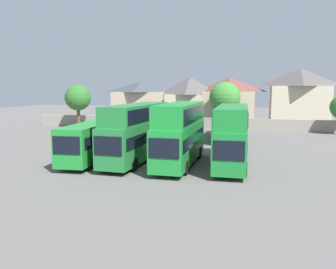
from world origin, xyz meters
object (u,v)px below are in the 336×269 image
object	(u,v)px
house_terrace_far_right	(299,97)
tree_behind_wall	(225,98)
house_terrace_left	(141,101)
bus_1	(95,138)
bus_5	(162,122)
bus_2	(137,129)
bus_3	(180,131)
bus_7	(226,124)
bus_4	(232,133)
house_terrace_right	(229,101)
tree_right_of_lot	(78,98)
bus_6	(186,124)
house_terrace_centre	(190,100)

from	to	relation	value
house_terrace_far_right	tree_behind_wall	world-z (taller)	house_terrace_far_right
house_terrace_left	bus_1	bearing A→B (deg)	-79.10
bus_5	house_terrace_left	distance (m)	21.06
house_terrace_left	bus_5	bearing A→B (deg)	-64.88
bus_2	bus_1	bearing A→B (deg)	-85.84
house_terrace_left	house_terrace_far_right	distance (m)	28.13
bus_3	bus_7	size ratio (longest dim) A/B	0.90
bus_1	bus_7	xyz separation A→B (m)	(10.64, 15.59, -0.02)
bus_4	tree_behind_wall	xyz separation A→B (m)	(-2.71, 27.65, 2.08)
house_terrace_right	tree_right_of_lot	distance (m)	25.99
bus_3	bus_4	bearing A→B (deg)	98.37
bus_7	house_terrace_far_right	world-z (taller)	house_terrace_far_right
house_terrace_right	tree_right_of_lot	xyz separation A→B (m)	(-23.22, -11.65, 0.63)
bus_2	bus_6	world-z (taller)	bus_2
bus_5	bus_7	distance (m)	8.34
house_terrace_far_right	bus_3	bearing A→B (deg)	-111.50
bus_2	bus_3	bearing A→B (deg)	85.36
bus_3	house_terrace_centre	bearing A→B (deg)	-170.53
bus_2	house_terrace_left	bearing A→B (deg)	-159.79
house_terrace_right	house_terrace_far_right	size ratio (longest dim) A/B	0.93
house_terrace_right	house_terrace_far_right	xyz separation A→B (m)	(11.67, 0.06, 0.75)
bus_3	bus_7	world-z (taller)	bus_3
bus_4	house_terrace_far_right	bearing A→B (deg)	163.58
house_terrace_left	bus_7	bearing A→B (deg)	-47.23
bus_5	house_terrace_centre	bearing A→B (deg)	-179.43
bus_6	house_terrace_centre	xyz separation A→B (m)	(-2.71, 18.27, 2.36)
bus_1	tree_behind_wall	size ratio (longest dim) A/B	1.58
bus_5	bus_1	bearing A→B (deg)	-6.40
house_terrace_right	house_terrace_centre	bearing A→B (deg)	-174.26
bus_1	bus_6	bearing A→B (deg)	156.14
tree_right_of_lot	bus_5	bearing A→B (deg)	-24.09
bus_1	bus_6	xyz separation A→B (m)	(5.55, 14.92, -0.06)
tree_behind_wall	tree_right_of_lot	distance (m)	23.53
bus_7	house_terrace_far_right	xyz separation A→B (m)	(10.87, 18.37, 3.03)
house_terrace_left	house_terrace_centre	world-z (taller)	house_terrace_centre
bus_6	tree_right_of_lot	world-z (taller)	tree_right_of_lot
house_terrace_left	house_terrace_right	bearing A→B (deg)	-1.11
bus_3	tree_behind_wall	world-z (taller)	tree_behind_wall
bus_1	bus_5	bearing A→B (deg)	167.91
bus_3	tree_right_of_lot	bearing A→B (deg)	-135.98
house_terrace_right	bus_1	bearing A→B (deg)	-106.19
bus_7	house_terrace_centre	size ratio (longest dim) A/B	1.40
bus_5	bus_7	xyz separation A→B (m)	(8.33, 0.36, -0.04)
house_terrace_right	tree_behind_wall	world-z (taller)	house_terrace_right
bus_3	house_terrace_right	size ratio (longest dim) A/B	1.15
bus_5	tree_behind_wall	world-z (taller)	tree_behind_wall
bus_1	bus_2	world-z (taller)	bus_2
bus_2	house_terrace_left	size ratio (longest dim) A/B	1.10
bus_3	bus_1	bearing A→B (deg)	-92.57
bus_3	house_terrace_far_right	bearing A→B (deg)	159.33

